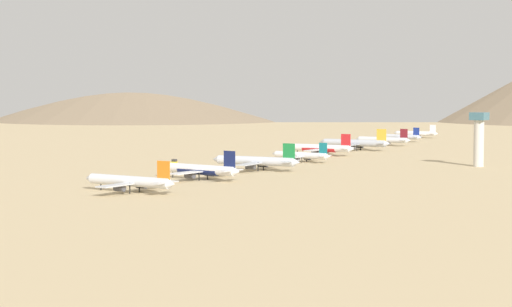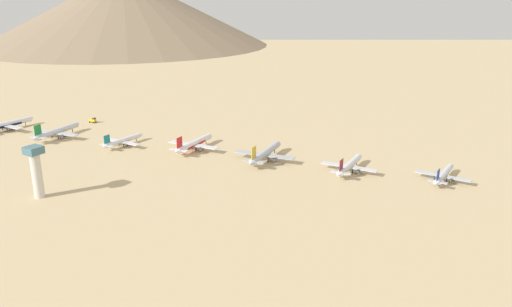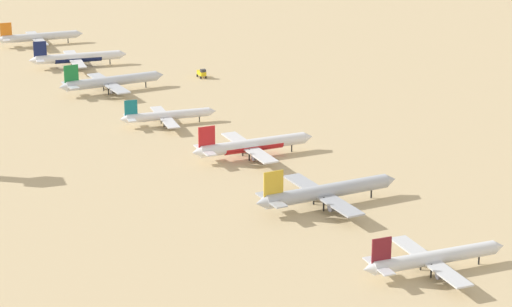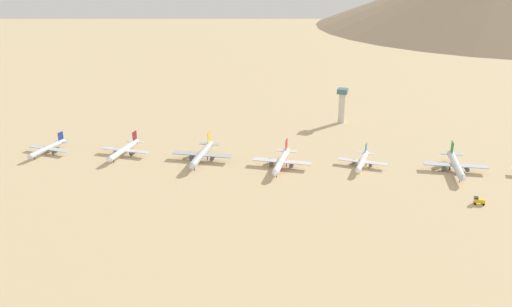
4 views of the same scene
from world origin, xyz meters
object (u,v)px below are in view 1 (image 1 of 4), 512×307
parked_jet_1 (400,137)px  parked_jet_6 (256,161)px  parked_jet_0 (416,133)px  parked_jet_7 (199,170)px  service_truck (173,163)px  control_tower (479,136)px  parked_jet_8 (130,181)px  parked_jet_4 (320,148)px  parked_jet_2 (383,140)px  parked_jet_5 (301,155)px  parked_jet_3 (355,143)px

parked_jet_1 → parked_jet_6: bearing=102.0°
parked_jet_0 → parked_jet_7: (-68.31, 337.58, 0.78)m
service_truck → control_tower: (-112.36, -89.26, 12.31)m
parked_jet_8 → control_tower: 184.84m
parked_jet_4 → parked_jet_8: parked_jet_4 is taller
parked_jet_0 → control_tower: 251.82m
parked_jet_4 → service_truck: size_ratio=7.82×
parked_jet_6 → parked_jet_2: bearing=-78.7°
parked_jet_0 → parked_jet_4: 198.60m
parked_jet_2 → parked_jet_8: parked_jet_8 is taller
parked_jet_0 → parked_jet_7: 344.43m
parked_jet_0 → parked_jet_8: parked_jet_8 is taller
parked_jet_4 → parked_jet_6: (-26.07, 95.70, 0.20)m
parked_jet_2 → service_truck: size_ratio=7.16×
parked_jet_7 → parked_jet_4: bearing=-77.6°
parked_jet_6 → parked_jet_5: bearing=-79.6°
parked_jet_4 → parked_jet_0: bearing=-79.3°
parked_jet_6 → parked_jet_8: 97.90m
parked_jet_1 → parked_jet_3: bearing=101.5°
parked_jet_0 → parked_jet_7: bearing=101.4°
parked_jet_0 → service_truck: bearing=94.3°
parked_jet_0 → parked_jet_6: (-63.10, 290.82, 0.95)m
parked_jet_8 → parked_jet_0: bearing=-78.6°
parked_jet_4 → parked_jet_2: bearing=-82.7°
parked_jet_0 → parked_jet_7: size_ratio=0.81×
parked_jet_7 → service_truck: bearing=-38.5°
service_truck → parked_jet_6: bearing=-165.2°
parked_jet_4 → parked_jet_6: size_ratio=0.97×
parked_jet_0 → parked_jet_2: (-24.60, 98.04, 0.45)m
parked_jet_4 → parked_jet_5: size_ratio=1.21×
control_tower → parked_jet_0: bearing=-57.5°
parked_jet_4 → parked_jet_6: 99.19m
parked_jet_2 → parked_jet_6: bearing=101.3°
parked_jet_2 → parked_jet_8: size_ratio=0.94×
parked_jet_8 → service_truck: size_ratio=7.62×
parked_jet_6 → parked_jet_7: parked_jet_6 is taller
parked_jet_0 → service_truck: (-22.85, 301.42, -1.22)m
parked_jet_7 → parked_jet_3: bearing=-79.2°
parked_jet_3 → parked_jet_6: size_ratio=1.03×
parked_jet_1 → parked_jet_6: (-50.77, 239.72, 0.87)m
parked_jet_3 → control_tower: bearing=147.8°
parked_jet_0 → parked_jet_3: bearing=102.2°
parked_jet_3 → parked_jet_8: parked_jet_3 is taller
parked_jet_3 → service_truck: parked_jet_3 is taller
parked_jet_3 → parked_jet_1: bearing=-78.5°
parked_jet_3 → parked_jet_6: (-31.28, 143.75, -0.12)m
parked_jet_5 → service_truck: (30.76, 62.10, -1.32)m
parked_jet_2 → parked_jet_1: bearing=-75.3°
parked_jet_6 → control_tower: bearing=-132.5°
parked_jet_2 → parked_jet_4: 97.87m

